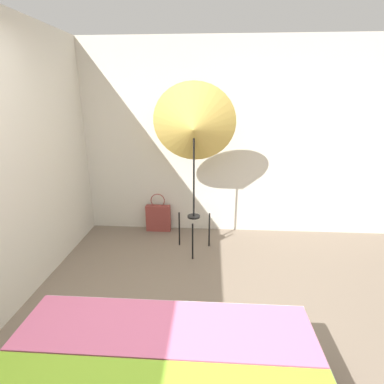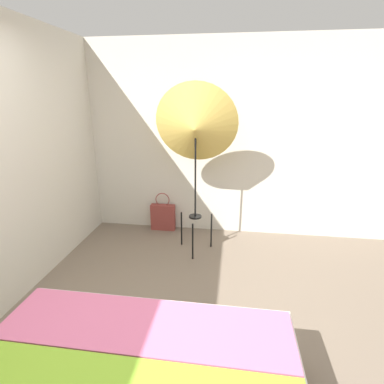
% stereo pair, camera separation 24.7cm
% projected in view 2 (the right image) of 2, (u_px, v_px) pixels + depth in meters
% --- Properties ---
extents(ground_plane, '(14.00, 14.00, 0.00)m').
position_uv_depth(ground_plane, '(150.00, 381.00, 2.07)').
color(ground_plane, '#756656').
extents(wall_back, '(8.00, 0.05, 2.60)m').
position_uv_depth(wall_back, '(197.00, 140.00, 4.07)').
color(wall_back, beige).
rests_on(wall_back, ground_plane).
extents(wall_side_left, '(0.05, 8.00, 2.60)m').
position_uv_depth(wall_side_left, '(18.00, 161.00, 2.82)').
color(wall_side_left, beige).
rests_on(wall_side_left, ground_plane).
extents(photo_umbrella, '(0.96, 0.47, 2.04)m').
position_uv_depth(photo_umbrella, '(196.00, 127.00, 3.36)').
color(photo_umbrella, black).
rests_on(photo_umbrella, ground_plane).
extents(tote_bag, '(0.35, 0.10, 0.56)m').
position_uv_depth(tote_bag, '(163.00, 217.00, 4.36)').
color(tote_bag, brown).
rests_on(tote_bag, ground_plane).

